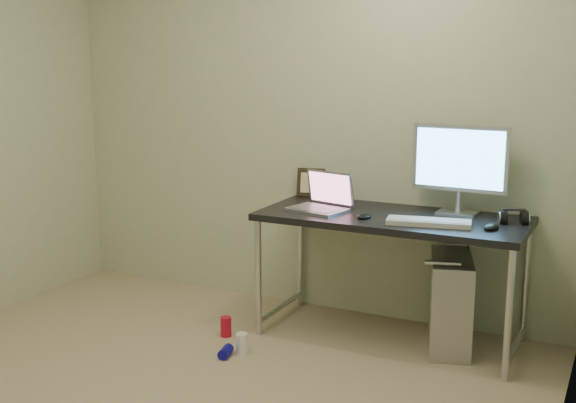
# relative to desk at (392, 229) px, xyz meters

# --- Properties ---
(wall_back) EXTENTS (3.50, 0.02, 2.50)m
(wall_back) POSITION_rel_desk_xyz_m (-0.72, 0.33, 0.58)
(wall_back) COLOR beige
(wall_back) RESTS_ON ground
(wall_right) EXTENTS (0.02, 3.50, 2.50)m
(wall_right) POSITION_rel_desk_xyz_m (1.03, -1.42, 0.58)
(wall_right) COLOR beige
(wall_right) RESTS_ON ground
(desk) EXTENTS (1.53, 0.67, 0.75)m
(desk) POSITION_rel_desk_xyz_m (0.00, 0.00, 0.00)
(desk) COLOR black
(desk) RESTS_ON ground
(tower_computer) EXTENTS (0.36, 0.56, 0.57)m
(tower_computer) POSITION_rel_desk_xyz_m (0.35, 0.02, -0.40)
(tower_computer) COLOR #A5A5A9
(tower_computer) RESTS_ON ground
(cable_a) EXTENTS (0.01, 0.16, 0.69)m
(cable_a) POSITION_rel_desk_xyz_m (0.30, 0.28, -0.27)
(cable_a) COLOR black
(cable_a) RESTS_ON ground
(cable_b) EXTENTS (0.02, 0.11, 0.71)m
(cable_b) POSITION_rel_desk_xyz_m (0.39, 0.26, -0.29)
(cable_b) COLOR black
(cable_b) RESTS_ON ground
(can_red) EXTENTS (0.07, 0.07, 0.12)m
(can_red) POSITION_rel_desk_xyz_m (-0.89, -0.41, -0.61)
(can_red) COLOR red
(can_red) RESTS_ON ground
(can_white) EXTENTS (0.09, 0.09, 0.12)m
(can_white) POSITION_rel_desk_xyz_m (-0.67, -0.60, -0.61)
(can_white) COLOR white
(can_white) RESTS_ON ground
(can_blue) EXTENTS (0.08, 0.12, 0.06)m
(can_blue) POSITION_rel_desk_xyz_m (-0.73, -0.67, -0.64)
(can_blue) COLOR #100AA5
(can_blue) RESTS_ON ground
(laptop) EXTENTS (0.38, 0.33, 0.23)m
(laptop) POSITION_rel_desk_xyz_m (-0.42, -0.04, 0.13)
(laptop) COLOR silver
(laptop) RESTS_ON desk
(monitor) EXTENTS (0.55, 0.17, 0.52)m
(monitor) POSITION_rel_desk_xyz_m (0.33, 0.19, 0.39)
(monitor) COLOR silver
(monitor) RESTS_ON desk
(keyboard) EXTENTS (0.47, 0.23, 0.03)m
(keyboard) POSITION_rel_desk_xyz_m (0.25, -0.14, 0.10)
(keyboard) COLOR silver
(keyboard) RESTS_ON desk
(mouse_right) EXTENTS (0.09, 0.13, 0.04)m
(mouse_right) POSITION_rel_desk_xyz_m (0.58, -0.10, 0.10)
(mouse_right) COLOR black
(mouse_right) RESTS_ON desk
(mouse_left) EXTENTS (0.09, 0.12, 0.04)m
(mouse_left) POSITION_rel_desk_xyz_m (-0.12, -0.15, 0.10)
(mouse_left) COLOR black
(mouse_left) RESTS_ON desk
(headphones) EXTENTS (0.18, 0.10, 0.10)m
(headphones) POSITION_rel_desk_xyz_m (0.66, 0.10, 0.11)
(headphones) COLOR black
(headphones) RESTS_ON desk
(picture_frame) EXTENTS (0.24, 0.12, 0.19)m
(picture_frame) POSITION_rel_desk_xyz_m (-0.63, 0.31, 0.17)
(picture_frame) COLOR black
(picture_frame) RESTS_ON desk
(webcam) EXTENTS (0.04, 0.03, 0.12)m
(webcam) POSITION_rel_desk_xyz_m (-0.42, 0.30, 0.17)
(webcam) COLOR silver
(webcam) RESTS_ON desk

